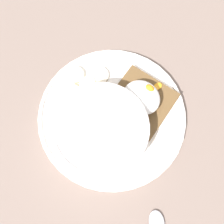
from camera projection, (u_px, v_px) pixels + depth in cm
name	position (u px, v px, depth cm)	size (l,w,h in cm)	color
ground_plane	(112.00, 119.00, 55.05)	(120.00, 120.00, 2.00)	#6F5D55
plate	(112.00, 116.00, 53.35)	(25.33, 25.33, 1.60)	white
oatmeal_bowl	(101.00, 132.00, 49.41)	(15.00, 15.00, 5.62)	white
toast_slice	(140.00, 102.00, 53.12)	(11.12, 11.12, 1.38)	brown
poached_egg	(142.00, 97.00, 50.88)	(6.35, 7.72, 3.58)	white
banana_slice_front	(99.00, 76.00, 55.08)	(4.29, 4.28, 0.94)	#F7E6C6
banana_slice_left	(88.00, 85.00, 54.32)	(3.32, 3.24, 1.41)	#F4EFBC
banana_slice_back	(76.00, 75.00, 54.96)	(3.19, 3.08, 1.43)	#F2E8B6
banana_slice_right	(73.00, 94.00, 53.69)	(4.11, 4.11, 1.47)	#FCEDC5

